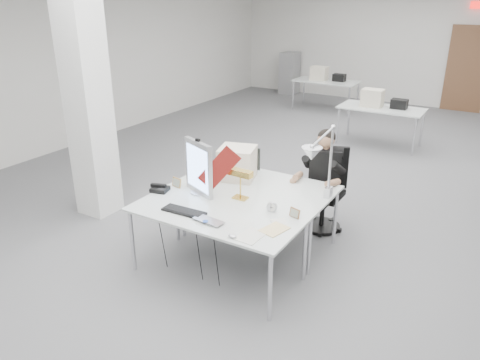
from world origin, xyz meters
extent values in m
cube|color=#59595C|center=(0.00, 0.00, -0.01)|extent=(10.00, 14.00, 0.02)
cube|color=silver|center=(0.00, 7.01, 1.60)|extent=(10.00, 0.02, 3.20)
cube|color=silver|center=(-5.01, 0.00, 1.60)|extent=(0.02, 14.00, 3.20)
cube|color=white|center=(-2.30, -2.00, 1.60)|extent=(0.45, 0.45, 3.20)
cube|color=brown|center=(1.20, 6.94, 1.05)|extent=(0.95, 0.08, 2.10)
cube|color=red|center=(1.20, 6.90, 2.55)|extent=(0.32, 0.06, 0.16)
cube|color=silver|center=(0.00, -2.50, 0.74)|extent=(1.80, 0.90, 0.02)
cube|color=silver|center=(0.00, -1.60, 0.74)|extent=(1.80, 0.90, 0.02)
cube|color=silver|center=(0.20, 3.00, 0.74)|extent=(1.60, 0.80, 0.02)
cube|color=silver|center=(-1.80, 5.20, 0.74)|extent=(1.60, 0.80, 0.02)
cube|color=gray|center=(-3.50, 6.65, 0.60)|extent=(0.45, 0.55, 1.20)
cube|color=#ADAEB2|center=(-0.44, -2.18, 1.06)|extent=(0.47, 0.24, 0.61)
cube|color=maroon|center=(-0.14, -2.22, 1.12)|extent=(0.46, 0.19, 0.52)
cube|color=black|center=(-0.28, -2.68, 0.77)|extent=(0.48, 0.18, 0.02)
imported|color=#A9A9AD|center=(0.06, -2.77, 0.77)|extent=(0.34, 0.24, 0.03)
ellipsoid|color=#B8B8BD|center=(0.43, -2.87, 0.77)|extent=(0.10, 0.07, 0.03)
cube|color=black|center=(-0.85, -2.38, 0.78)|extent=(0.22, 0.21, 0.05)
cube|color=tan|center=(-0.76, -2.18, 0.81)|extent=(0.15, 0.06, 0.11)
cube|color=#956540|center=(0.74, -2.19, 0.80)|extent=(0.13, 0.07, 0.10)
cylinder|color=#BDBCC2|center=(0.48, -2.19, 0.81)|extent=(0.12, 0.07, 0.11)
cube|color=silver|center=(0.56, -2.75, 0.76)|extent=(0.22, 0.31, 0.01)
cube|color=#DEC285|center=(0.69, -2.53, 0.76)|extent=(0.25, 0.30, 0.01)
cube|color=silver|center=(0.68, -2.40, 0.76)|extent=(0.25, 0.25, 0.01)
cube|color=beige|center=(-0.30, -1.59, 0.95)|extent=(0.50, 0.49, 0.39)
camera|label=1|loc=(2.44, -6.09, 2.88)|focal=35.00mm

